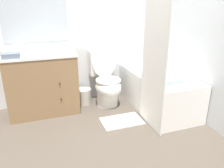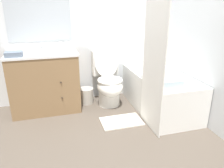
# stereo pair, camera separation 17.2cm
# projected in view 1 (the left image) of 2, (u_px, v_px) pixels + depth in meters

# --- Properties ---
(ground_plane) EXTENTS (14.00, 14.00, 0.00)m
(ground_plane) POSITION_uv_depth(u_px,v_px,m) (124.00, 150.00, 2.45)
(ground_plane) COLOR brown
(wall_back) EXTENTS (8.00, 0.06, 2.50)m
(wall_back) POSITION_uv_depth(u_px,v_px,m) (87.00, 24.00, 3.43)
(wall_back) COLOR silver
(wall_back) RESTS_ON ground_plane
(wall_right) EXTENTS (0.05, 2.57, 2.50)m
(wall_right) POSITION_uv_depth(u_px,v_px,m) (188.00, 26.00, 3.11)
(wall_right) COLOR silver
(wall_right) RESTS_ON ground_plane
(vanity_cabinet) EXTENTS (0.99, 0.59, 0.89)m
(vanity_cabinet) POSITION_uv_depth(u_px,v_px,m) (43.00, 83.00, 3.20)
(vanity_cabinet) COLOR olive
(vanity_cabinet) RESTS_ON ground_plane
(sink_faucet) EXTENTS (0.14, 0.12, 0.12)m
(sink_faucet) POSITION_uv_depth(u_px,v_px,m) (39.00, 49.00, 3.20)
(sink_faucet) COLOR silver
(sink_faucet) RESTS_ON vanity_cabinet
(toilet) EXTENTS (0.42, 0.66, 0.88)m
(toilet) POSITION_uv_depth(u_px,v_px,m) (106.00, 82.00, 3.47)
(toilet) COLOR white
(toilet) RESTS_ON ground_plane
(bathtub) EXTENTS (0.71, 1.43, 0.56)m
(bathtub) POSITION_uv_depth(u_px,v_px,m) (157.00, 90.00, 3.39)
(bathtub) COLOR white
(bathtub) RESTS_ON ground_plane
(shower_curtain) EXTENTS (0.01, 0.57, 1.85)m
(shower_curtain) POSITION_uv_depth(u_px,v_px,m) (154.00, 58.00, 2.64)
(shower_curtain) COLOR white
(shower_curtain) RESTS_ON ground_plane
(wastebasket) EXTENTS (0.23, 0.23, 0.25)m
(wastebasket) POSITION_uv_depth(u_px,v_px,m) (84.00, 96.00, 3.57)
(wastebasket) COLOR #B7B2A8
(wastebasket) RESTS_ON ground_plane
(tissue_box) EXTENTS (0.12, 0.12, 0.11)m
(tissue_box) POSITION_uv_depth(u_px,v_px,m) (58.00, 47.00, 3.27)
(tissue_box) COLOR white
(tissue_box) RESTS_ON vanity_cabinet
(soap_dispenser) EXTENTS (0.06, 0.06, 0.14)m
(soap_dispenser) POSITION_uv_depth(u_px,v_px,m) (68.00, 48.00, 3.13)
(soap_dispenser) COLOR silver
(soap_dispenser) RESTS_ON vanity_cabinet
(hand_towel_folded) EXTENTS (0.21, 0.17, 0.07)m
(hand_towel_folded) POSITION_uv_depth(u_px,v_px,m) (11.00, 55.00, 2.78)
(hand_towel_folded) COLOR slate
(hand_towel_folded) RESTS_ON vanity_cabinet
(bath_towel_folded) EXTENTS (0.27, 0.21, 0.10)m
(bath_towel_folded) POSITION_uv_depth(u_px,v_px,m) (169.00, 82.00, 2.78)
(bath_towel_folded) COLOR silver
(bath_towel_folded) RESTS_ON bathtub
(bath_mat) EXTENTS (0.56, 0.35, 0.02)m
(bath_mat) POSITION_uv_depth(u_px,v_px,m) (122.00, 121.00, 3.05)
(bath_mat) COLOR silver
(bath_mat) RESTS_ON ground_plane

